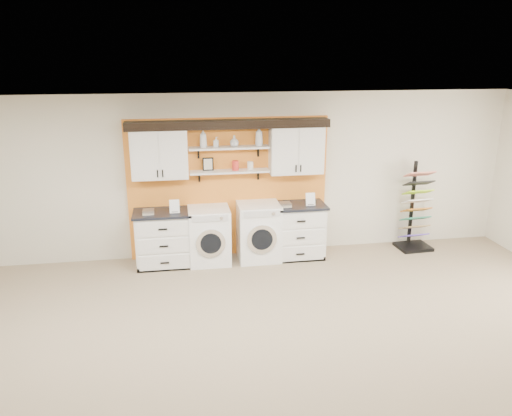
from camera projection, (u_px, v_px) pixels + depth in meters
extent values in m
plane|color=gray|center=(272.00, 398.00, 5.17)|extent=(10.00, 10.00, 0.00)
plane|color=white|center=(275.00, 127.00, 4.33)|extent=(10.00, 10.00, 0.00)
plane|color=beige|center=(228.00, 176.00, 8.52)|extent=(10.00, 0.00, 10.00)
cube|color=orange|center=(229.00, 188.00, 8.54)|extent=(3.40, 0.07, 2.40)
cube|color=white|center=(159.00, 153.00, 8.01)|extent=(0.90, 0.34, 0.84)
cube|color=white|center=(145.00, 155.00, 7.81)|extent=(0.42, 0.01, 0.78)
cube|color=white|center=(173.00, 154.00, 7.88)|extent=(0.42, 0.01, 0.78)
cube|color=white|center=(296.00, 149.00, 8.36)|extent=(0.90, 0.34, 0.84)
cube|color=white|center=(286.00, 151.00, 8.16)|extent=(0.42, 0.01, 0.78)
cube|color=white|center=(312.00, 150.00, 8.23)|extent=(0.42, 0.01, 0.78)
cube|color=white|center=(230.00, 171.00, 8.29)|extent=(1.32, 0.28, 0.03)
cube|color=white|center=(229.00, 148.00, 8.17)|extent=(1.32, 0.28, 0.03)
cube|color=black|center=(229.00, 123.00, 8.07)|extent=(3.30, 0.40, 0.10)
cube|color=black|center=(230.00, 128.00, 7.91)|extent=(3.30, 0.04, 0.04)
cube|color=black|center=(208.00, 164.00, 8.25)|extent=(0.18, 0.02, 0.22)
cube|color=beige|center=(208.00, 164.00, 8.24)|extent=(0.14, 0.01, 0.18)
cylinder|color=red|center=(235.00, 166.00, 8.28)|extent=(0.11, 0.11, 0.16)
cylinder|color=silver|center=(250.00, 166.00, 8.32)|extent=(0.10, 0.10, 0.14)
cube|color=white|center=(164.00, 239.00, 8.30)|extent=(0.90, 0.60, 0.90)
cube|color=black|center=(165.00, 269.00, 8.17)|extent=(0.90, 0.06, 0.07)
cube|color=black|center=(162.00, 212.00, 8.16)|extent=(0.96, 0.66, 0.04)
cube|color=white|center=(163.00, 229.00, 7.92)|extent=(0.82, 0.02, 0.25)
cube|color=white|center=(164.00, 246.00, 8.01)|extent=(0.82, 0.02, 0.25)
cube|color=white|center=(165.00, 262.00, 8.10)|extent=(0.82, 0.02, 0.25)
cube|color=white|center=(296.00, 231.00, 8.64)|extent=(0.91, 0.60, 0.91)
cube|color=black|center=(299.00, 260.00, 8.51)|extent=(0.91, 0.06, 0.07)
cube|color=black|center=(297.00, 205.00, 8.50)|extent=(0.97, 0.66, 0.04)
cube|color=white|center=(301.00, 221.00, 8.27)|extent=(0.83, 0.02, 0.25)
cube|color=white|center=(301.00, 237.00, 8.36)|extent=(0.83, 0.02, 0.25)
cube|color=white|center=(300.00, 254.00, 8.44)|extent=(0.83, 0.02, 0.25)
cube|color=white|center=(209.00, 235.00, 8.40)|extent=(0.68, 0.66, 0.95)
cube|color=silver|center=(210.00, 218.00, 7.97)|extent=(0.58, 0.02, 0.10)
cylinder|color=silver|center=(211.00, 243.00, 8.09)|extent=(0.48, 0.05, 0.48)
cylinder|color=black|center=(211.00, 244.00, 8.07)|extent=(0.34, 0.03, 0.34)
cube|color=white|center=(258.00, 231.00, 8.53)|extent=(0.71, 0.66, 0.99)
cube|color=silver|center=(262.00, 214.00, 8.09)|extent=(0.60, 0.02, 0.10)
cylinder|color=silver|center=(262.00, 239.00, 8.22)|extent=(0.50, 0.05, 0.50)
cylinder|color=black|center=(262.00, 240.00, 8.19)|extent=(0.35, 0.03, 0.35)
cube|color=black|center=(413.00, 247.00, 9.11)|extent=(0.60, 0.51, 0.06)
cube|color=black|center=(412.00, 203.00, 9.03)|extent=(0.05, 0.05, 1.54)
cube|color=#4931AB|center=(414.00, 235.00, 9.06)|extent=(0.50, 0.30, 0.14)
cube|color=olive|center=(414.00, 227.00, 9.01)|extent=(0.50, 0.30, 0.14)
cube|color=#20775B|center=(415.00, 218.00, 8.96)|extent=(0.50, 0.30, 0.14)
cube|color=#BD6616|center=(416.00, 210.00, 8.92)|extent=(0.50, 0.30, 0.14)
cube|color=silver|center=(417.00, 201.00, 8.87)|extent=(0.50, 0.30, 0.14)
cube|color=#A1DC17|center=(418.00, 192.00, 8.82)|extent=(0.50, 0.30, 0.14)
cube|color=black|center=(419.00, 183.00, 8.77)|extent=(0.50, 0.30, 0.14)
cube|color=#F5826D|center=(420.00, 174.00, 8.72)|extent=(0.50, 0.30, 0.14)
imported|color=silver|center=(203.00, 138.00, 8.06)|extent=(0.14, 0.14, 0.30)
imported|color=silver|center=(216.00, 142.00, 8.11)|extent=(0.09, 0.09, 0.17)
imported|color=silver|center=(234.00, 141.00, 8.15)|extent=(0.18, 0.18, 0.18)
imported|color=silver|center=(259.00, 136.00, 8.19)|extent=(0.16, 0.16, 0.33)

